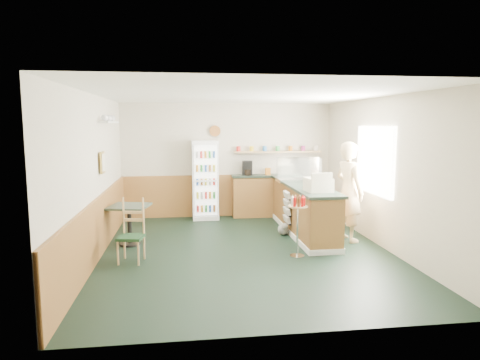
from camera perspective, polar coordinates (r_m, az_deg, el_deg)
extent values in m
plane|color=black|center=(7.59, 0.70, -9.50)|extent=(6.00, 6.00, 0.00)
cube|color=beige|center=(10.28, -1.69, 2.66)|extent=(5.00, 0.02, 2.70)
cube|color=beige|center=(7.39, -18.94, 0.33)|extent=(0.02, 6.00, 2.70)
cube|color=beige|center=(8.06, 18.67, 0.92)|extent=(0.02, 6.00, 2.70)
cube|color=white|center=(7.28, 0.73, 11.37)|extent=(5.00, 6.00, 0.02)
cube|color=olive|center=(10.35, -1.64, -2.06)|extent=(4.98, 0.05, 1.00)
cube|color=olive|center=(7.53, -18.36, -6.09)|extent=(0.05, 5.98, 1.00)
cube|color=white|center=(8.29, 17.51, 2.53)|extent=(0.06, 1.45, 1.25)
cube|color=gold|center=(7.84, -17.86, 2.25)|extent=(0.03, 0.32, 0.38)
cube|color=white|center=(8.30, -17.10, 7.39)|extent=(0.18, 1.20, 0.03)
cylinder|color=#995A26|center=(10.15, -3.36, 6.54)|extent=(0.26, 0.04, 0.26)
cube|color=olive|center=(8.77, 8.47, -4.04)|extent=(0.60, 2.95, 0.95)
cube|color=white|center=(8.87, 8.42, -6.74)|extent=(0.64, 2.97, 0.10)
cube|color=#29382C|center=(8.69, 8.54, -0.75)|extent=(0.68, 3.01, 0.05)
cube|color=olive|center=(10.38, 5.06, -2.19)|extent=(2.20, 0.38, 0.95)
cube|color=#29382C|center=(10.31, 5.09, 0.60)|extent=(2.24, 0.42, 0.05)
cube|color=tan|center=(10.33, 5.03, 3.77)|extent=(2.10, 0.22, 0.04)
cube|color=black|center=(10.15, 0.97, 1.63)|extent=(0.22, 0.18, 0.34)
cylinder|color=#B2664C|center=(10.16, -0.21, 4.18)|extent=(0.10, 0.10, 0.12)
cylinder|color=#B2664C|center=(10.21, 1.56, 4.20)|extent=(0.10, 0.10, 0.12)
cylinder|color=#B2664C|center=(10.26, 3.31, 4.20)|extent=(0.10, 0.10, 0.12)
cylinder|color=#B2664C|center=(10.33, 5.04, 4.21)|extent=(0.10, 0.10, 0.12)
cylinder|color=#B2664C|center=(10.40, 6.75, 4.21)|extent=(0.10, 0.10, 0.12)
cylinder|color=#B2664C|center=(10.48, 8.43, 4.21)|extent=(0.10, 0.10, 0.12)
cylinder|color=#B2664C|center=(10.57, 10.08, 4.20)|extent=(0.10, 0.10, 0.12)
cube|color=white|center=(10.06, -4.67, 0.05)|extent=(0.61, 0.43, 1.84)
cube|color=white|center=(9.83, -4.60, -0.06)|extent=(0.51, 0.02, 1.62)
cube|color=silver|center=(9.76, -4.58, -0.12)|extent=(0.55, 0.02, 1.68)
cube|color=silver|center=(9.11, 7.76, 0.00)|extent=(0.88, 0.46, 0.06)
cube|color=silver|center=(9.08, 7.79, 1.57)|extent=(0.86, 0.44, 0.44)
cube|color=#EEE4C4|center=(7.81, 10.38, -0.62)|extent=(0.45, 0.48, 0.25)
imported|color=tan|center=(8.34, 14.34, -1.52)|extent=(0.62, 0.74, 1.89)
cylinder|color=silver|center=(7.38, 7.61, -9.99)|extent=(0.25, 0.25, 0.02)
cylinder|color=silver|center=(7.27, 7.67, -6.80)|extent=(0.04, 0.04, 0.85)
cylinder|color=tan|center=(7.17, 7.72, -3.51)|extent=(0.33, 0.33, 0.02)
cylinder|color=red|center=(7.15, 8.53, -2.88)|extent=(0.05, 0.05, 0.14)
cylinder|color=red|center=(7.22, 8.38, -2.78)|extent=(0.05, 0.05, 0.14)
cylinder|color=red|center=(7.25, 7.93, -2.72)|extent=(0.05, 0.05, 0.14)
cylinder|color=red|center=(7.25, 7.39, -2.72)|extent=(0.05, 0.05, 0.14)
cylinder|color=red|center=(7.20, 7.01, -2.78)|extent=(0.05, 0.05, 0.14)
cylinder|color=red|center=(7.13, 6.97, -2.88)|extent=(0.05, 0.05, 0.14)
cylinder|color=red|center=(7.08, 7.29, -2.96)|extent=(0.05, 0.05, 0.14)
cylinder|color=red|center=(7.06, 7.82, -3.00)|extent=(0.05, 0.05, 0.14)
cylinder|color=red|center=(7.09, 8.31, -2.96)|extent=(0.05, 0.05, 0.14)
cube|color=black|center=(8.69, 6.37, -5.64)|extent=(0.05, 0.40, 0.03)
cube|color=silver|center=(8.67, 6.24, -5.20)|extent=(0.09, 0.37, 0.14)
cube|color=black|center=(8.65, 6.38, -4.58)|extent=(0.05, 0.40, 0.03)
cube|color=silver|center=(8.63, 6.26, -4.13)|extent=(0.09, 0.37, 0.14)
cube|color=black|center=(8.62, 6.40, -3.51)|extent=(0.05, 0.40, 0.03)
cube|color=silver|center=(8.60, 6.28, -3.05)|extent=(0.09, 0.37, 0.14)
cube|color=black|center=(8.59, 6.41, -2.43)|extent=(0.05, 0.40, 0.03)
cube|color=silver|center=(8.57, 6.29, -1.97)|extent=(0.09, 0.37, 0.14)
cylinder|color=black|center=(8.23, -14.43, -8.23)|extent=(0.38, 0.38, 0.04)
cylinder|color=black|center=(8.15, -14.51, -5.89)|extent=(0.08, 0.08, 0.67)
cube|color=#29382C|center=(8.07, -14.59, -3.43)|extent=(0.81, 0.81, 0.04)
cube|color=#15311A|center=(7.14, -14.35, -7.42)|extent=(0.45, 0.45, 0.05)
cylinder|color=tan|center=(7.06, -15.79, -9.41)|extent=(0.03, 0.03, 0.40)
cylinder|color=tan|center=(7.02, -13.11, -9.42)|extent=(0.03, 0.03, 0.40)
cylinder|color=tan|center=(7.37, -15.43, -8.67)|extent=(0.03, 0.03, 0.40)
cylinder|color=tan|center=(7.33, -12.86, -8.67)|extent=(0.03, 0.03, 0.40)
cube|color=tan|center=(7.23, -14.27, -4.70)|extent=(0.35, 0.10, 0.62)
sphere|color=gray|center=(8.69, 5.79, -6.57)|extent=(0.22, 0.22, 0.22)
sphere|color=gray|center=(8.57, 5.97, -6.16)|extent=(0.13, 0.13, 0.13)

